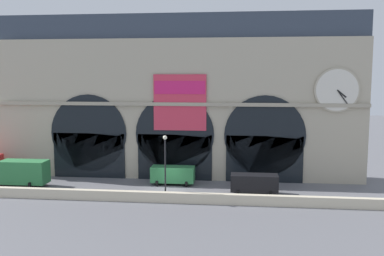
% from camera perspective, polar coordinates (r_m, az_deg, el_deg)
% --- Properties ---
extents(ground_plane, '(200.00, 200.00, 0.00)m').
position_cam_1_polar(ground_plane, '(49.61, -3.18, -8.27)').
color(ground_plane, slate).
extents(quay_parapet_wall, '(90.00, 0.70, 1.08)m').
position_cam_1_polar(quay_parapet_wall, '(44.91, -4.21, -9.20)').
color(quay_parapet_wall, beige).
rests_on(quay_parapet_wall, ground).
extents(station_building, '(46.71, 4.70, 20.74)m').
position_cam_1_polar(station_building, '(54.99, -1.97, 3.87)').
color(station_building, '#B2A891').
rests_on(station_building, ground).
extents(box_truck_west, '(7.50, 2.91, 3.12)m').
position_cam_1_polar(box_truck_west, '(54.87, -22.35, -5.48)').
color(box_truck_west, red).
rests_on(box_truck_west, ground).
extents(van_center, '(5.20, 2.48, 2.20)m').
position_cam_1_polar(van_center, '(51.72, -2.58, -6.21)').
color(van_center, '#2D7A42').
rests_on(van_center, ground).
extents(van_mideast, '(5.20, 2.48, 2.20)m').
position_cam_1_polar(van_mideast, '(48.11, 8.32, -7.29)').
color(van_mideast, black).
rests_on(van_mideast, ground).
extents(street_lamp_quayside, '(0.44, 0.44, 6.90)m').
position_cam_1_polar(street_lamp_quayside, '(44.70, -3.61, -4.16)').
color(street_lamp_quayside, black).
rests_on(street_lamp_quayside, ground).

